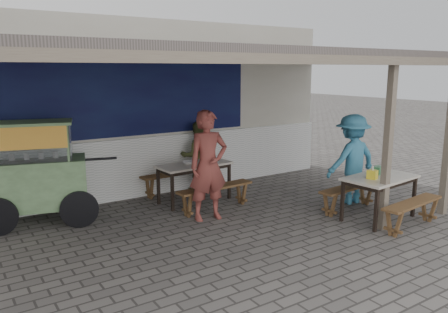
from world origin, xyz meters
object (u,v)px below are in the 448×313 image
bench_right_wall (349,192)px  table_right (380,181)px  bench_left_street (216,192)px  condiment_jar (204,159)px  patron_street_side (208,166)px  patron_right_table (352,159)px  patron_wall_side (197,156)px  donation_box (378,170)px  table_left (194,168)px  bench_left_wall (176,178)px  vendor_cart (37,169)px  condiment_bowl (187,163)px  tissue_box (372,174)px  bench_right_street (412,209)px

bench_right_wall → table_right: bearing=-90.0°
bench_left_street → condiment_jar: 0.95m
patron_street_side → patron_right_table: (2.76, -0.70, -0.08)m
bench_left_street → bench_right_wall: bearing=-37.6°
patron_street_side → patron_wall_side: bearing=73.5°
patron_right_table → donation_box: 0.79m
table_left → patron_wall_side: (0.46, 0.68, 0.06)m
bench_left_street → condiment_jar: (0.23, 0.80, 0.46)m
bench_left_wall → vendor_cart: (-2.71, -0.36, 0.59)m
bench_right_wall → donation_box: bearing=-73.2°
patron_wall_side → condiment_bowl: 0.86m
table_left → patron_street_side: (-0.30, -1.01, 0.27)m
table_left → donation_box: donation_box is taller
bench_left_wall → condiment_jar: 0.80m
table_left → tissue_box: (1.88, -2.64, 0.15)m
table_right → condiment_bowl: 3.49m
patron_wall_side → condiment_bowl: bearing=65.1°
vendor_cart → patron_street_side: size_ratio=1.18×
bench_right_wall → condiment_bowl: 3.05m
patron_street_side → tissue_box: 2.72m
bench_left_street → tissue_box: size_ratio=10.55×
table_left → patron_street_side: patron_street_side is taller
vendor_cart → patron_right_table: size_ratio=1.29×
condiment_jar → table_left: bearing=-157.2°
bench_right_wall → vendor_cart: 5.40m
bench_right_wall → patron_right_table: patron_right_table is taller
patron_street_side → bench_right_street: bearing=-34.0°
bench_right_wall → tissue_box: tissue_box is taller
patron_street_side → condiment_bowl: 1.09m
bench_left_wall → table_right: (2.17, -3.30, 0.33)m
bench_left_street → vendor_cart: bearing=156.2°
bench_right_wall → tissue_box: 0.81m
patron_street_side → condiment_jar: patron_street_side is taller
patron_street_side → patron_wall_side: patron_street_side is taller
table_left → bench_right_street: bearing=-59.9°
patron_wall_side → condiment_jar: patron_wall_side is taller
table_right → patron_street_side: patron_street_side is taller
table_right → tissue_box: 0.29m
bench_right_street → tissue_box: (-0.30, 0.58, 0.49)m
bench_right_wall → vendor_cart: bearing=148.5°
table_right → patron_wall_side: size_ratio=0.93×
bench_left_street → condiment_bowl: size_ratio=7.33×
patron_wall_side → table_right: bearing=134.7°
patron_street_side → patron_right_table: size_ratio=1.10×
bench_right_wall → tissue_box: (-0.19, -0.62, 0.49)m
donation_box → patron_wall_side: bearing=119.6°
table_right → bench_right_street: size_ratio=0.96×
patron_wall_side → patron_right_table: bearing=147.9°
patron_right_table → condiment_jar: size_ratio=17.63×
table_right → donation_box: size_ratio=6.75×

